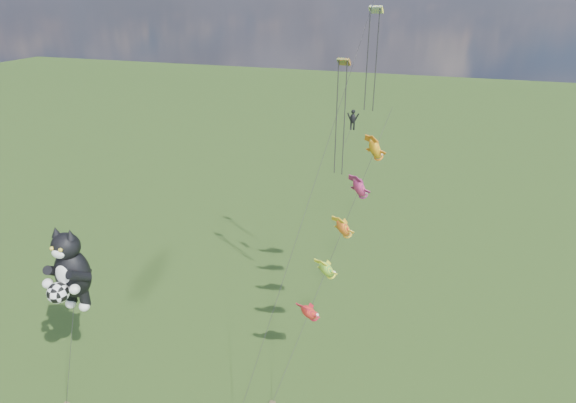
% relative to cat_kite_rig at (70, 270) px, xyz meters
% --- Properties ---
extents(ground, '(300.00, 300.00, 0.00)m').
position_rel_cat_kite_rig_xyz_m(ground, '(3.15, -0.79, -9.37)').
color(ground, '#19340D').
extents(cat_kite_rig, '(2.84, 4.20, 12.44)m').
position_rel_cat_kite_rig_xyz_m(cat_kite_rig, '(0.00, 0.00, 0.00)').
color(cat_kite_rig, brown).
rests_on(cat_kite_rig, ground).
extents(fish_windsock_rig, '(5.17, 15.18, 18.06)m').
position_rel_cat_kite_rig_xyz_m(fish_windsock_rig, '(16.40, 10.12, 0.76)').
color(fish_windsock_rig, brown).
rests_on(fish_windsock_rig, ground).
extents(parafoil_rig, '(5.72, 16.92, 26.55)m').
position_rel_cat_kite_rig_xyz_m(parafoil_rig, '(15.97, 13.10, 9.29)').
color(parafoil_rig, brown).
rests_on(parafoil_rig, ground).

